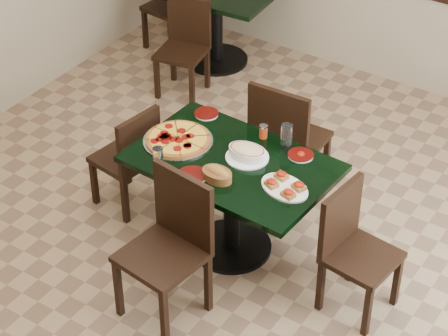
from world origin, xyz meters
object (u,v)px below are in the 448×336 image
Objects in this scene: back_table at (216,10)px; chair_far at (285,136)px; chair_right at (352,244)px; bread_basket at (217,174)px; chair_left at (131,155)px; bruschetta_platter at (285,186)px; main_table at (232,183)px; chair_near at (172,239)px; back_chair_near at (185,42)px; lasagna_casserole at (247,152)px; back_chair_left at (176,3)px; pepperoni_pizza at (178,139)px.

back_table is 2.12m from chair_far.
chair_right reaches higher than bread_basket.
back_table is 1.36× the size of chair_left.
chair_far reaches higher than bruschetta_platter.
chair_near reaches higher than main_table.
back_chair_near is at bearing 155.34° from bruschetta_platter.
lasagna_casserole is (1.55, -1.48, 0.33)m from back_chair_near.
back_chair_near is 2.36m from bread_basket.
chair_left is 2.38m from back_chair_left.
chair_near is at bearing 131.51° from chair_right.
lasagna_casserole is at bearing 92.76° from chair_far.
back_chair_left reaches higher than pepperoni_pizza.
back_table is at bearing 127.37° from bread_basket.
back_chair_left is 3.07m from bread_basket.
chair_left is (-0.85, -0.00, -0.11)m from main_table.
chair_right is 3.07× the size of lasagna_casserole.
chair_right is (0.89, -0.01, -0.08)m from main_table.
chair_near reaches higher than bread_basket.
chair_right is at bearing -11.37° from lasagna_casserole.
pepperoni_pizza is at bearing 43.22° from back_chair_left.
main_table is 3.43× the size of bruschetta_platter.
bread_basket is (1.57, -2.32, 0.27)m from back_table.
pepperoni_pizza is (-0.40, 0.64, 0.21)m from chair_near.
chair_far reaches higher than main_table.
back_chair_left is (-1.99, 1.43, -0.08)m from chair_far.
back_chair_near is 0.72m from back_chair_left.
main_table is 0.31m from bread_basket.
back_chair_near is at bearing 130.95° from chair_near.
chair_right is 0.55m from bruschetta_platter.
back_chair_left reaches higher than back_chair_near.
chair_far is 1.75m from back_chair_near.
back_chair_near is (-1.51, 0.89, -0.10)m from chair_far.
back_table is 1.13× the size of chair_far.
chair_far is (1.55, -1.44, 0.04)m from back_table.
bruschetta_platter is at bearing -51.19° from back_chair_near.
chair_left is at bearing 178.44° from pepperoni_pizza.
chair_left is 3.85× the size of bread_basket.
lasagna_casserole is 0.39m from bruschetta_platter.
back_chair_near is at bearing -89.17° from back_table.
chair_far is at bearing 95.91° from chair_near.
chair_right is at bearing 1.71° from main_table.
lasagna_casserole is (1.60, -2.03, 0.27)m from back_table.
chair_right is 0.94m from bread_basket.
pepperoni_pizza is at bearing -66.71° from back_chair_near.
chair_left is at bearing -78.71° from back_chair_near.
back_chair_near is (-0.64, 1.56, 0.00)m from chair_left.
bread_basket is (0.04, 0.44, 0.24)m from chair_near.
bruschetta_platter is (-0.46, -0.05, 0.29)m from chair_right.
lasagna_casserole reaches higher than pepperoni_pizza.
bruschetta_platter is (2.41, -2.16, 0.29)m from back_chair_left.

